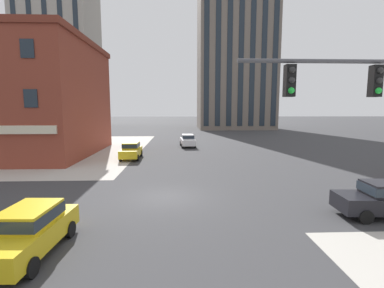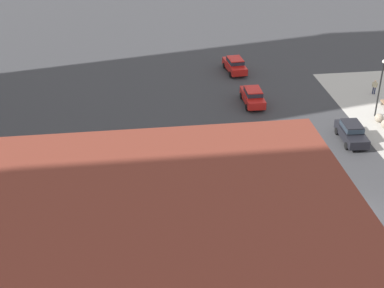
{
  "view_description": "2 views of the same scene",
  "coord_description": "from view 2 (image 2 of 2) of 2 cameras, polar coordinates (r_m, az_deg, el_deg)",
  "views": [
    {
      "loc": [
        0.84,
        -15.88,
        5.15
      ],
      "look_at": [
        1.66,
        4.05,
        2.6
      ],
      "focal_mm": 26.23,
      "sensor_mm": 36.0,
      "label": 1
    },
    {
      "loc": [
        -31.22,
        16.17,
        24.15
      ],
      "look_at": [
        3.36,
        11.64,
        4.75
      ],
      "focal_mm": 53.26,
      "sensor_mm": 36.0,
      "label": 2
    }
  ],
  "objects": [
    {
      "name": "car_main_southbound_near",
      "position": [
        64.68,
        4.32,
        7.95
      ],
      "size": [
        4.53,
        2.17,
        1.68
      ],
      "color": "red",
      "rests_on": "ground"
    },
    {
      "name": "street_lamp_mid_sidewalk",
      "position": [
        55.91,
        18.37,
        5.94
      ],
      "size": [
        0.36,
        0.36,
        5.72
      ],
      "color": "black",
      "rests_on": "ground"
    },
    {
      "name": "bollard_sphere_curb_c",
      "position": [
        56.13,
        18.23,
        2.51
      ],
      "size": [
        0.82,
        0.82,
        0.82
      ],
      "primitive_type": "sphere",
      "color": "gray",
      "rests_on": "ground"
    },
    {
      "name": "pedestrian_walking_east",
      "position": [
        61.85,
        17.82,
        5.53
      ],
      "size": [
        0.36,
        0.46,
        1.54
      ],
      "color": "#232847",
      "rests_on": "ground"
    },
    {
      "name": "ground_plane",
      "position": [
        42.66,
        16.42,
        -6.78
      ],
      "size": [
        320.0,
        320.0,
        0.0
      ],
      "primitive_type": "plane",
      "color": "#38383A"
    },
    {
      "name": "car_parked_curb",
      "position": [
        40.72,
        -13.81,
        -6.68
      ],
      "size": [
        2.14,
        4.52,
        1.68
      ],
      "color": "silver",
      "rests_on": "ground"
    },
    {
      "name": "car_main_mid",
      "position": [
        56.93,
        6.11,
        4.83
      ],
      "size": [
        4.42,
        1.93,
        1.68
      ],
      "color": "red",
      "rests_on": "ground"
    },
    {
      "name": "car_main_southbound_far",
      "position": [
        51.67,
        15.7,
        1.2
      ],
      "size": [
        4.48,
        2.04,
        1.68
      ],
      "color": "black",
      "rests_on": "ground"
    },
    {
      "name": "car_main_northbound_far",
      "position": [
        35.76,
        -0.3,
        -11.44
      ],
      "size": [
        1.93,
        4.42,
        1.68
      ],
      "color": "gold",
      "rests_on": "ground"
    }
  ]
}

